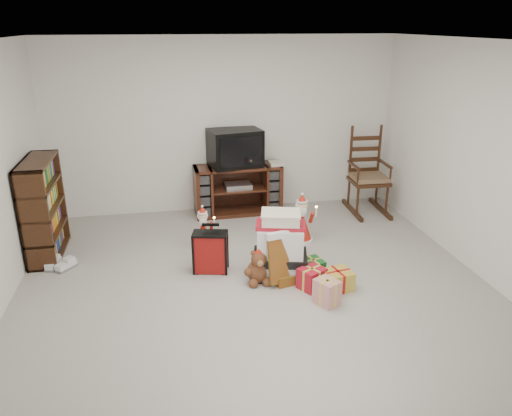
# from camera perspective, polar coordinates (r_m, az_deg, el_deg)

# --- Properties ---
(room) EXTENTS (5.01, 5.01, 2.51)m
(room) POSITION_cam_1_polar(r_m,az_deg,el_deg) (4.89, -0.07, 3.72)
(room) COLOR #A5A098
(room) RESTS_ON ground
(tv_stand) EXTENTS (1.27, 0.49, 0.72)m
(tv_stand) POSITION_cam_1_polar(r_m,az_deg,el_deg) (7.29, -2.09, 2.12)
(tv_stand) COLOR #472314
(tv_stand) RESTS_ON floor
(bookshelf) EXTENTS (0.32, 0.97, 1.18)m
(bookshelf) POSITION_cam_1_polar(r_m,az_deg,el_deg) (6.41, -23.08, -0.23)
(bookshelf) COLOR #3C2010
(bookshelf) RESTS_ON floor
(rocking_chair) EXTENTS (0.55, 0.88, 1.30)m
(rocking_chair) POSITION_cam_1_polar(r_m,az_deg,el_deg) (7.55, 12.53, 2.96)
(rocking_chair) COLOR #3C2010
(rocking_chair) RESTS_ON floor
(gift_pile) EXTENTS (0.67, 0.55, 0.74)m
(gift_pile) POSITION_cam_1_polar(r_m,az_deg,el_deg) (5.49, 2.78, -4.70)
(gift_pile) COLOR black
(gift_pile) RESTS_ON floor
(red_suitcase) EXTENTS (0.40, 0.27, 0.56)m
(red_suitcase) POSITION_cam_1_polar(r_m,az_deg,el_deg) (5.63, -5.22, -5.03)
(red_suitcase) COLOR maroon
(red_suitcase) RESTS_ON floor
(stocking) EXTENTS (0.31, 0.19, 0.62)m
(stocking) POSITION_cam_1_polar(r_m,az_deg,el_deg) (5.30, 2.60, -5.87)
(stocking) COLOR #117B0D
(stocking) RESTS_ON floor
(teddy_bear) EXTENTS (0.25, 0.22, 0.38)m
(teddy_bear) POSITION_cam_1_polar(r_m,az_deg,el_deg) (5.42, 0.29, -6.90)
(teddy_bear) COLOR brown
(teddy_bear) RESTS_ON floor
(santa_figurine) EXTENTS (0.31, 0.30, 0.64)m
(santa_figurine) POSITION_cam_1_polar(r_m,az_deg,el_deg) (6.39, 5.20, -1.75)
(santa_figurine) COLOR #B42113
(santa_figurine) RESTS_ON floor
(mrs_claus_figurine) EXTENTS (0.27, 0.25, 0.55)m
(mrs_claus_figurine) POSITION_cam_1_polar(r_m,az_deg,el_deg) (6.24, -6.05, -2.71)
(mrs_claus_figurine) COLOR #B42113
(mrs_claus_figurine) RESTS_ON floor
(sneaker_pair) EXTENTS (0.36, 0.27, 0.09)m
(sneaker_pair) POSITION_cam_1_polar(r_m,az_deg,el_deg) (6.18, -21.53, -6.06)
(sneaker_pair) COLOR silver
(sneaker_pair) RESTS_ON floor
(gift_cluster) EXTENTS (0.53, 0.81, 0.24)m
(gift_cluster) POSITION_cam_1_polar(r_m,az_deg,el_deg) (5.37, 7.09, -7.85)
(gift_cluster) COLOR #A41221
(gift_cluster) RESTS_ON floor
(crt_television) EXTENTS (0.79, 0.64, 0.52)m
(crt_television) POSITION_cam_1_polar(r_m,az_deg,el_deg) (7.13, -2.42, 6.88)
(crt_television) COLOR black
(crt_television) RESTS_ON tv_stand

